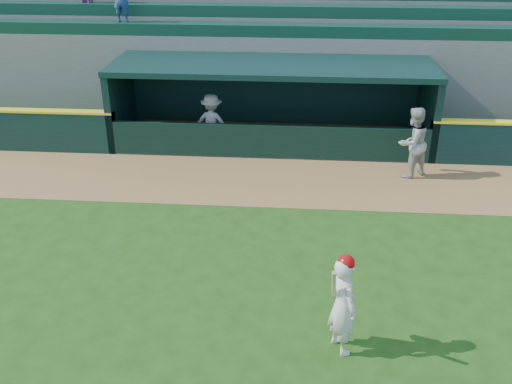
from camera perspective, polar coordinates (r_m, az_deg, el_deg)
ground at (r=10.84m, az=-0.66°, el=-9.94°), size 120.00×120.00×0.00m
warning_track at (r=15.06m, az=0.97°, el=1.11°), size 40.00×3.00×0.01m
dugout_player_front at (r=15.56m, az=15.39°, el=4.78°), size 1.17×1.13×1.91m
dugout_player_inside at (r=16.86m, az=-4.43°, el=6.93°), size 1.17×0.78×1.70m
dugout at (r=17.48m, az=1.64°, el=9.46°), size 9.40×2.80×2.46m
stands at (r=21.68m, az=2.28°, el=15.55°), size 34.50×6.25×7.03m
batter_at_plate at (r=9.18m, az=8.67°, el=-10.96°), size 0.65×0.86×1.79m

